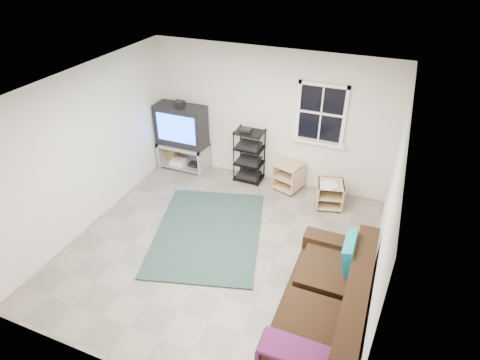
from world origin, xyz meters
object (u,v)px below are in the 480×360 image
at_px(side_table_left, 290,175).
at_px(sofa, 326,308).
at_px(av_rack, 249,159).
at_px(side_table_right, 330,192).
at_px(tv_unit, 182,132).

xyz_separation_m(side_table_left, sofa, (1.31, -2.95, 0.06)).
height_order(av_rack, side_table_right, av_rack).
distance_m(tv_unit, sofa, 4.62).
distance_m(av_rack, sofa, 3.64).
relative_size(av_rack, side_table_right, 2.03).
bearing_deg(side_table_right, tv_unit, 175.66).
bearing_deg(side_table_right, av_rack, 170.09).
bearing_deg(side_table_right, sofa, -79.70).
xyz_separation_m(side_table_right, sofa, (0.48, -2.65, 0.07)).
height_order(side_table_left, sofa, sofa).
xyz_separation_m(tv_unit, side_table_right, (3.09, -0.23, -0.53)).
bearing_deg(tv_unit, side_table_right, -4.34).
bearing_deg(side_table_right, side_table_left, 160.42).
distance_m(tv_unit, side_table_right, 3.15).
bearing_deg(sofa, side_table_left, 113.99).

